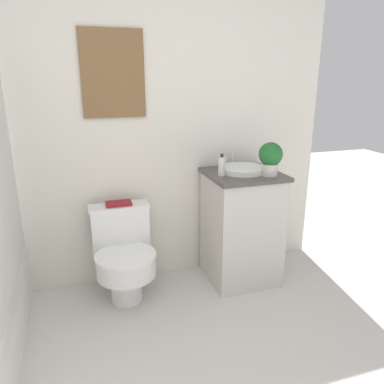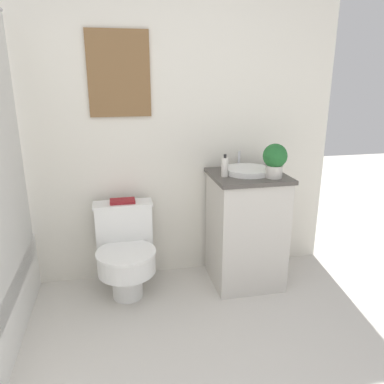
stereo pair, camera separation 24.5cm
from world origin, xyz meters
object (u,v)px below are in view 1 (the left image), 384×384
(soap_bottle, at_px, (222,166))
(potted_plant, at_px, (270,157))
(toilet, at_px, (124,253))
(book_on_tank, at_px, (119,203))
(sink, at_px, (242,169))

(soap_bottle, distance_m, potted_plant, 0.36)
(toilet, bearing_deg, book_on_tank, 90.00)
(toilet, height_order, potted_plant, potted_plant)
(soap_bottle, distance_m, book_on_tank, 0.80)
(soap_bottle, relative_size, potted_plant, 0.67)
(toilet, relative_size, book_on_tank, 3.65)
(toilet, relative_size, sink, 1.77)
(toilet, height_order, book_on_tank, book_on_tank)
(potted_plant, relative_size, book_on_tank, 1.32)
(toilet, height_order, sink, sink)
(book_on_tank, bearing_deg, soap_bottle, -13.82)
(toilet, xyz_separation_m, soap_bottle, (0.73, -0.04, 0.61))
(soap_bottle, xyz_separation_m, potted_plant, (0.33, -0.10, 0.06))
(sink, xyz_separation_m, soap_bottle, (-0.19, -0.06, 0.05))
(sink, bearing_deg, toilet, -179.30)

